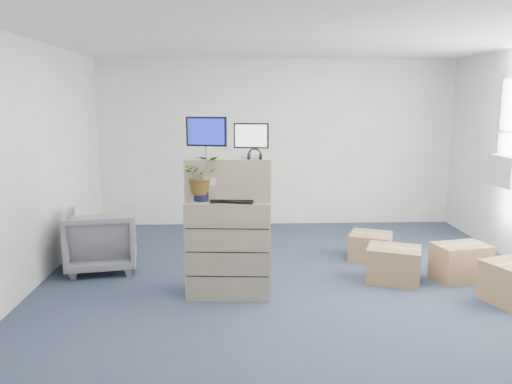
% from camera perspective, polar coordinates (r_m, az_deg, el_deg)
% --- Properties ---
extents(ground, '(7.00, 7.00, 0.00)m').
position_cam_1_polar(ground, '(5.43, 5.36, -12.55)').
color(ground, '#253143').
rests_on(ground, ground).
extents(wall_back, '(6.00, 0.02, 2.80)m').
position_cam_1_polar(wall_back, '(8.52, 2.41, 5.60)').
color(wall_back, silver).
rests_on(wall_back, ground).
extents(ac_unit, '(0.24, 0.60, 0.40)m').
position_cam_1_polar(ac_unit, '(7.34, 26.82, 2.14)').
color(ac_unit, silver).
rests_on(ac_unit, wall_right).
extents(filing_cabinet_lower, '(0.94, 0.62, 1.06)m').
position_cam_1_polar(filing_cabinet_lower, '(5.52, -3.05, -6.27)').
color(filing_cabinet_lower, gray).
rests_on(filing_cabinet_lower, ground).
extents(filing_cabinet_upper, '(0.94, 0.52, 0.45)m').
position_cam_1_polar(filing_cabinet_upper, '(5.41, -3.09, 1.58)').
color(filing_cabinet_upper, gray).
rests_on(filing_cabinet_upper, filing_cabinet_lower).
extents(monitor_left, '(0.44, 0.21, 0.44)m').
position_cam_1_polar(monitor_left, '(5.34, -5.68, 6.52)').
color(monitor_left, '#99999E').
rests_on(monitor_left, filing_cabinet_upper).
extents(monitor_right, '(0.37, 0.18, 0.37)m').
position_cam_1_polar(monitor_right, '(5.30, -0.55, 6.14)').
color(monitor_right, '#99999E').
rests_on(monitor_right, filing_cabinet_upper).
extents(headphones, '(0.15, 0.03, 0.15)m').
position_cam_1_polar(headphones, '(5.19, -0.15, 4.21)').
color(headphones, black).
rests_on(headphones, filing_cabinet_upper).
extents(keyboard, '(0.54, 0.34, 0.03)m').
position_cam_1_polar(keyboard, '(5.28, -2.86, -0.97)').
color(keyboard, black).
rests_on(keyboard, filing_cabinet_lower).
extents(mouse, '(0.10, 0.07, 0.03)m').
position_cam_1_polar(mouse, '(5.29, 0.84, -0.91)').
color(mouse, silver).
rests_on(mouse, filing_cabinet_lower).
extents(water_bottle, '(0.08, 0.08, 0.29)m').
position_cam_1_polar(water_bottle, '(5.39, -2.64, 0.69)').
color(water_bottle, '#94969C').
rests_on(water_bottle, filing_cabinet_lower).
extents(phone_dock, '(0.06, 0.05, 0.13)m').
position_cam_1_polar(phone_dock, '(5.43, -3.18, -0.34)').
color(phone_dock, silver).
rests_on(phone_dock, filing_cabinet_lower).
extents(external_drive, '(0.21, 0.18, 0.05)m').
position_cam_1_polar(external_drive, '(5.51, 0.27, -0.33)').
color(external_drive, black).
rests_on(external_drive, filing_cabinet_lower).
extents(tissue_box, '(0.24, 0.16, 0.08)m').
position_cam_1_polar(tissue_box, '(5.43, 0.70, 0.24)').
color(tissue_box, '#41A8DF').
rests_on(tissue_box, external_drive).
extents(potted_plant, '(0.46, 0.49, 0.40)m').
position_cam_1_polar(potted_plant, '(5.25, -6.28, 1.31)').
color(potted_plant, '#99B18E').
rests_on(potted_plant, filing_cabinet_lower).
extents(office_chair, '(0.96, 0.91, 0.85)m').
position_cam_1_polar(office_chair, '(6.61, -17.24, -4.85)').
color(office_chair, slate).
rests_on(office_chair, ground).
extents(cardboard_boxes, '(1.85, 2.15, 0.44)m').
position_cam_1_polar(cardboard_boxes, '(6.33, 19.82, -7.75)').
color(cardboard_boxes, olive).
rests_on(cardboard_boxes, ground).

